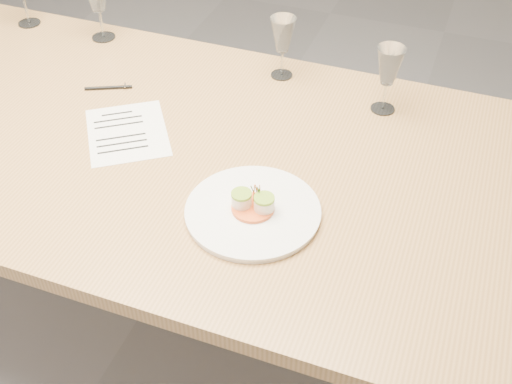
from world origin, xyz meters
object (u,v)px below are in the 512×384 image
at_px(dinner_plate, 253,211).
at_px(ballpoint_pen, 109,88).
at_px(wine_glass_2, 283,36).
at_px(wine_glass_3, 389,67).
at_px(dining_table, 116,148).
at_px(recipe_sheet, 127,132).

bearing_deg(dinner_plate, ballpoint_pen, 149.10).
height_order(ballpoint_pen, wine_glass_2, wine_glass_2).
bearing_deg(dinner_plate, wine_glass_3, 70.19).
bearing_deg(wine_glass_2, wine_glass_3, -12.38).
relative_size(dining_table, dinner_plate, 7.94).
distance_m(recipe_sheet, ballpoint_pen, 0.22).
bearing_deg(ballpoint_pen, wine_glass_3, -12.51).
height_order(dinner_plate, wine_glass_2, wine_glass_2).
relative_size(ballpoint_pen, wine_glass_2, 0.69).
distance_m(dinner_plate, recipe_sheet, 0.45).
xyz_separation_m(dinner_plate, recipe_sheet, (-0.41, 0.17, -0.01)).
height_order(dinner_plate, recipe_sheet, dinner_plate).
bearing_deg(recipe_sheet, dining_table, 139.46).
distance_m(dinner_plate, wine_glass_3, 0.55).
bearing_deg(wine_glass_3, wine_glass_2, 167.62).
bearing_deg(recipe_sheet, wine_glass_3, -5.60).
bearing_deg(ballpoint_pen, recipe_sheet, -73.10).
xyz_separation_m(dining_table, dinner_plate, (0.46, -0.18, 0.08)).
height_order(recipe_sheet, wine_glass_2, wine_glass_2).
relative_size(dinner_plate, ballpoint_pen, 2.45).
xyz_separation_m(ballpoint_pen, wine_glass_2, (0.43, 0.24, 0.12)).
xyz_separation_m(recipe_sheet, wine_glass_3, (0.60, 0.33, 0.13)).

